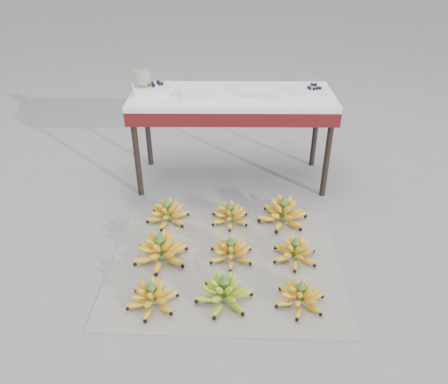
{
  "coord_description": "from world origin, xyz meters",
  "views": [
    {
      "loc": [
        0.02,
        -1.82,
        1.58
      ],
      "look_at": [
        0.0,
        0.28,
        0.3
      ],
      "focal_mm": 35.0,
      "sensor_mm": 36.0,
      "label": 1
    }
  ],
  "objects_px": {
    "bunch_back_left": "(168,213)",
    "tray_far_right": "(312,90)",
    "tray_right": "(260,91)",
    "glass_jar": "(143,82)",
    "bunch_front_center": "(224,292)",
    "tray_left": "(200,93)",
    "vendor_table": "(232,104)",
    "bunch_back_right": "(283,213)",
    "bunch_mid_center": "(231,251)",
    "bunch_front_left": "(152,297)",
    "newspaper_mat": "(225,261)",
    "bunch_mid_right": "(295,252)",
    "bunch_front_right": "(300,296)",
    "bunch_mid_left": "(161,250)",
    "tray_far_left": "(152,89)",
    "bunch_back_center": "(230,215)"
  },
  "relations": [
    {
      "from": "bunch_back_center",
      "to": "tray_left",
      "type": "relative_size",
      "value": 1.09
    },
    {
      "from": "bunch_front_left",
      "to": "tray_left",
      "type": "distance_m",
      "value": 1.37
    },
    {
      "from": "bunch_front_left",
      "to": "bunch_back_right",
      "type": "relative_size",
      "value": 0.76
    },
    {
      "from": "bunch_front_right",
      "to": "bunch_back_center",
      "type": "height_order",
      "value": "bunch_front_right"
    },
    {
      "from": "bunch_mid_right",
      "to": "vendor_table",
      "type": "distance_m",
      "value": 1.1
    },
    {
      "from": "bunch_front_right",
      "to": "bunch_back_left",
      "type": "bearing_deg",
      "value": 142.22
    },
    {
      "from": "vendor_table",
      "to": "tray_far_left",
      "type": "distance_m",
      "value": 0.54
    },
    {
      "from": "bunch_mid_right",
      "to": "bunch_back_left",
      "type": "relative_size",
      "value": 1.16
    },
    {
      "from": "tray_far_right",
      "to": "bunch_front_center",
      "type": "bearing_deg",
      "value": -114.35
    },
    {
      "from": "tray_left",
      "to": "tray_far_right",
      "type": "distance_m",
      "value": 0.74
    },
    {
      "from": "newspaper_mat",
      "to": "bunch_front_right",
      "type": "bearing_deg",
      "value": -41.42
    },
    {
      "from": "bunch_mid_left",
      "to": "vendor_table",
      "type": "xyz_separation_m",
      "value": [
        0.39,
        0.92,
        0.5
      ]
    },
    {
      "from": "bunch_front_left",
      "to": "vendor_table",
      "type": "xyz_separation_m",
      "value": [
        0.39,
        1.26,
        0.51
      ]
    },
    {
      "from": "bunch_back_right",
      "to": "glass_jar",
      "type": "height_order",
      "value": "glass_jar"
    },
    {
      "from": "bunch_back_center",
      "to": "tray_right",
      "type": "height_order",
      "value": "tray_right"
    },
    {
      "from": "bunch_back_left",
      "to": "glass_jar",
      "type": "distance_m",
      "value": 0.89
    },
    {
      "from": "bunch_front_center",
      "to": "tray_far_right",
      "type": "bearing_deg",
      "value": 67.57
    },
    {
      "from": "bunch_mid_right",
      "to": "bunch_back_right",
      "type": "height_order",
      "value": "bunch_back_right"
    },
    {
      "from": "bunch_front_right",
      "to": "glass_jar",
      "type": "bearing_deg",
      "value": 131.77
    },
    {
      "from": "newspaper_mat",
      "to": "bunch_mid_center",
      "type": "bearing_deg",
      "value": 29.31
    },
    {
      "from": "bunch_mid_left",
      "to": "vendor_table",
      "type": "height_order",
      "value": "vendor_table"
    },
    {
      "from": "bunch_back_left",
      "to": "vendor_table",
      "type": "bearing_deg",
      "value": 51.15
    },
    {
      "from": "bunch_front_left",
      "to": "bunch_back_left",
      "type": "height_order",
      "value": "bunch_back_left"
    },
    {
      "from": "bunch_back_right",
      "to": "tray_far_left",
      "type": "xyz_separation_m",
      "value": [
        -0.84,
        0.58,
        0.6
      ]
    },
    {
      "from": "tray_left",
      "to": "tray_right",
      "type": "bearing_deg",
      "value": 3.49
    },
    {
      "from": "vendor_table",
      "to": "tray_left",
      "type": "relative_size",
      "value": 4.88
    },
    {
      "from": "bunch_front_center",
      "to": "tray_left",
      "type": "bearing_deg",
      "value": 99.97
    },
    {
      "from": "tray_far_left",
      "to": "vendor_table",
      "type": "bearing_deg",
      "value": -2.87
    },
    {
      "from": "tray_left",
      "to": "tray_right",
      "type": "distance_m",
      "value": 0.39
    },
    {
      "from": "bunch_front_left",
      "to": "bunch_mid_right",
      "type": "bearing_deg",
      "value": 18.84
    },
    {
      "from": "newspaper_mat",
      "to": "tray_far_left",
      "type": "xyz_separation_m",
      "value": [
        -0.49,
        0.95,
        0.66
      ]
    },
    {
      "from": "bunch_front_left",
      "to": "bunch_back_right",
      "type": "height_order",
      "value": "bunch_back_right"
    },
    {
      "from": "bunch_mid_right",
      "to": "tray_far_left",
      "type": "relative_size",
      "value": 1.08
    },
    {
      "from": "bunch_back_right",
      "to": "glass_jar",
      "type": "distance_m",
      "value": 1.25
    },
    {
      "from": "vendor_table",
      "to": "bunch_back_right",
      "type": "bearing_deg",
      "value": -60.18
    },
    {
      "from": "bunch_mid_center",
      "to": "tray_right",
      "type": "distance_m",
      "value": 1.1
    },
    {
      "from": "bunch_mid_center",
      "to": "bunch_mid_right",
      "type": "bearing_deg",
      "value": -19.77
    },
    {
      "from": "bunch_back_center",
      "to": "bunch_back_right",
      "type": "bearing_deg",
      "value": -15.39
    },
    {
      "from": "tray_left",
      "to": "bunch_front_center",
      "type": "bearing_deg",
      "value": -81.94
    },
    {
      "from": "bunch_back_center",
      "to": "tray_right",
      "type": "relative_size",
      "value": 1.0
    },
    {
      "from": "bunch_back_left",
      "to": "tray_far_right",
      "type": "relative_size",
      "value": 1.13
    },
    {
      "from": "bunch_mid_center",
      "to": "bunch_back_right",
      "type": "bearing_deg",
      "value": 28.61
    },
    {
      "from": "tray_far_right",
      "to": "tray_far_left",
      "type": "bearing_deg",
      "value": 179.37
    },
    {
      "from": "bunch_back_left",
      "to": "bunch_mid_left",
      "type": "bearing_deg",
      "value": -91.52
    },
    {
      "from": "newspaper_mat",
      "to": "bunch_front_right",
      "type": "height_order",
      "value": "bunch_front_right"
    },
    {
      "from": "glass_jar",
      "to": "bunch_front_center",
      "type": "bearing_deg",
      "value": -66.61
    },
    {
      "from": "tray_right",
      "to": "glass_jar",
      "type": "distance_m",
      "value": 0.77
    },
    {
      "from": "bunch_front_center",
      "to": "glass_jar",
      "type": "height_order",
      "value": "glass_jar"
    },
    {
      "from": "bunch_mid_left",
      "to": "vendor_table",
      "type": "relative_size",
      "value": 0.23
    },
    {
      "from": "newspaper_mat",
      "to": "bunch_mid_right",
      "type": "distance_m",
      "value": 0.39
    }
  ]
}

